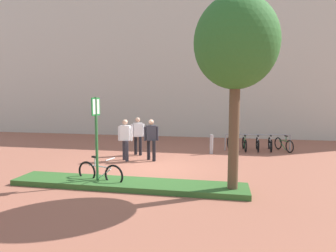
{
  "coord_description": "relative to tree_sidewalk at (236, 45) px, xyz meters",
  "views": [
    {
      "loc": [
        2.55,
        -10.22,
        2.68
      ],
      "look_at": [
        0.26,
        1.78,
        1.39
      ],
      "focal_mm": 30.43,
      "sensor_mm": 36.0,
      "label": 1
    }
  ],
  "objects": [
    {
      "name": "bike_at_sign",
      "position": [
        -3.93,
        0.13,
        -3.66
      ],
      "size": [
        1.64,
        0.55,
        0.86
      ],
      "color": "black",
      "rests_on": "ground"
    },
    {
      "name": "planter_strip",
      "position": [
        -3.04,
        0.04,
        -3.93
      ],
      "size": [
        7.0,
        1.1,
        0.16
      ],
      "primitive_type": "cube",
      "color": "#336028",
      "rests_on": "ground"
    },
    {
      "name": "bike_rack_cluster",
      "position": [
        1.41,
        6.6,
        -3.67
      ],
      "size": [
        3.18,
        1.86,
        0.83
      ],
      "color": "#99999E",
      "rests_on": "ground"
    },
    {
      "name": "person_shirt_blue",
      "position": [
        -4.06,
        4.52,
        -3.03
      ],
      "size": [
        0.56,
        0.39,
        1.72
      ],
      "color": "black",
      "rests_on": "ground"
    },
    {
      "name": "person_casual_tan",
      "position": [
        -4.24,
        3.32,
        -3.03
      ],
      "size": [
        0.61,
        0.38,
        1.72
      ],
      "color": "#2D2D38",
      "rests_on": "ground"
    },
    {
      "name": "person_suited_dark",
      "position": [
        -3.19,
        3.54,
        -3.03
      ],
      "size": [
        0.57,
        0.37,
        1.72
      ],
      "color": "black",
      "rests_on": "ground"
    },
    {
      "name": "bollard_steel",
      "position": [
        -0.78,
        5.39,
        -3.56
      ],
      "size": [
        0.16,
        0.16,
        0.9
      ],
      "primitive_type": "cylinder",
      "color": "#ADADB2",
      "rests_on": "ground"
    },
    {
      "name": "parking_sign_post",
      "position": [
        -3.98,
        0.04,
        -2.29
      ],
      "size": [
        0.11,
        0.36,
        2.65
      ],
      "color": "#2D7238",
      "rests_on": "ground"
    },
    {
      "name": "building_facade",
      "position": [
        -2.87,
        11.3,
        0.99
      ],
      "size": [
        28.0,
        1.2,
        10.0
      ],
      "primitive_type": "cube",
      "color": "beige",
      "rests_on": "ground"
    },
    {
      "name": "ground_plane",
      "position": [
        -2.87,
        2.44,
        -4.01
      ],
      "size": [
        60.0,
        60.0,
        0.0
      ],
      "primitive_type": "plane",
      "color": "#9E5B47"
    },
    {
      "name": "tree_sidewalk",
      "position": [
        0.0,
        0.0,
        0.0
      ],
      "size": [
        2.21,
        2.21,
        5.28
      ],
      "color": "brown",
      "rests_on": "ground"
    }
  ]
}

